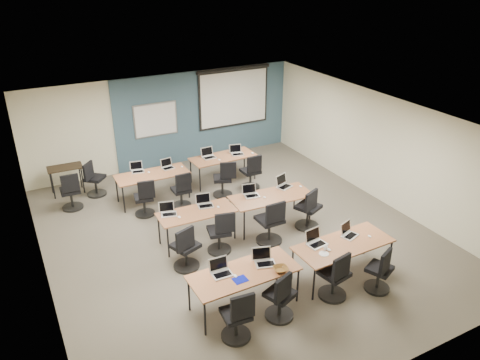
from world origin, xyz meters
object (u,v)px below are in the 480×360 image
projector_screen (234,94)px  laptop_6 (251,193)px  whiteboard (156,120)px  task_chair_4 (186,251)px  task_chair_1 (280,300)px  task_chair_8 (145,201)px  task_chair_7 (308,212)px  task_chair_5 (221,235)px  laptop_0 (221,270)px  laptop_5 (205,203)px  training_table_mid_left (197,214)px  training_table_mid_right (271,197)px  training_table_front_right (343,245)px  task_chair_0 (238,319)px  task_chair_6 (271,225)px  training_table_back_left (152,176)px  laptop_11 (237,152)px  task_chair_9 (182,193)px  laptop_4 (168,211)px  task_chair_3 (380,273)px  laptop_10 (208,155)px  training_table_back_right (223,158)px  training_table_front_left (244,274)px  task_chair_10 (224,182)px  laptop_2 (316,240)px  task_chair_2 (335,279)px  spare_chair_a (94,181)px  laptop_8 (137,169)px  task_chair_11 (251,175)px  laptop_3 (348,232)px  laptop_1 (264,260)px  laptop_7 (283,184)px  spare_chair_b (71,194)px

projector_screen → laptop_6: projector_screen is taller
whiteboard → task_chair_4: whiteboard is taller
task_chair_1 → task_chair_8: task_chair_1 is taller
laptop_6 → task_chair_7: task_chair_7 is taller
task_chair_5 → laptop_0: bearing=-102.4°
task_chair_1 → task_chair_7: size_ratio=0.96×
laptop_5 → whiteboard: bearing=97.0°
training_table_mid_left → training_table_mid_right: bearing=-1.4°
training_table_front_right → task_chair_0: (-2.56, -0.56, -0.29)m
laptop_0 → task_chair_4: bearing=97.4°
whiteboard → task_chair_6: 5.24m
training_table_back_left → task_chair_0: size_ratio=1.86×
laptop_6 → laptop_11: 2.51m
task_chair_9 → task_chair_0: bearing=-100.3°
task_chair_4 → laptop_4: bearing=68.8°
training_table_mid_left → laptop_5: size_ratio=4.96×
training_table_front_right → whiteboard: bearing=100.5°
task_chair_5 → whiteboard: bearing=99.3°
task_chair_3 → task_chair_4: 3.70m
whiteboard → laptop_10: 1.98m
training_table_back_right → laptop_5: (-1.58, -2.32, 0.11)m
training_table_back_right → task_chair_7: 3.25m
training_table_front_left → task_chair_3: 2.55m
task_chair_1 → laptop_5: 3.12m
task_chair_1 → task_chair_10: bearing=54.6°
training_table_mid_left → task_chair_5: (0.27, -0.61, -0.27)m
training_table_back_left → laptop_11: bearing=5.1°
laptop_2 → task_chair_3: laptop_2 is taller
training_table_mid_right → task_chair_2: 2.83m
task_chair_5 → laptop_4: bearing=148.6°
laptop_5 → task_chair_5: 0.89m
training_table_front_left → spare_chair_a: bearing=103.3°
laptop_8 → task_chair_11: task_chair_11 is taller
laptop_3 → training_table_back_left: bearing=99.7°
laptop_0 → task_chair_8: 3.83m
whiteboard → task_chair_3: (1.70, -7.43, -1.06)m
training_table_front_right → training_table_mid_left: bearing=128.0°
training_table_front_right → laptop_0: (-2.46, 0.26, 0.11)m
laptop_1 → task_chair_3: laptop_1 is taller
training_table_back_left → laptop_5: (0.50, -2.13, 0.11)m
task_chair_10 → laptop_11: size_ratio=2.95×
task_chair_5 → spare_chair_a: 4.26m
whiteboard → laptop_7: (1.71, -4.11, -0.65)m
task_chair_6 → task_chair_9: size_ratio=1.09×
task_chair_10 → spare_chair_a: task_chair_10 is taller
laptop_4 → laptop_8: laptop_4 is taller
spare_chair_a → spare_chair_b: spare_chair_b is taller
training_table_front_right → task_chair_4: (-2.58, 1.61, -0.27)m
task_chair_2 → task_chair_9: (-1.17, 4.51, -0.02)m
laptop_0 → training_table_front_right: bearing=-3.7°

